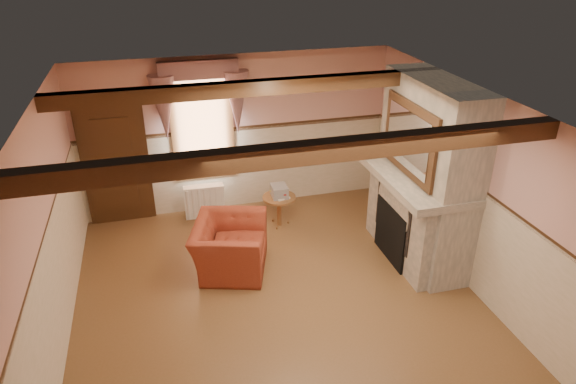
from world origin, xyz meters
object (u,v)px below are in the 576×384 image
object	(u,v)px
armchair	(230,246)
bowl	(424,177)
side_table	(279,211)
mantel_clock	(393,147)
radiator	(204,201)
oil_lamp	(399,150)

from	to	relation	value
armchair	bowl	bearing A→B (deg)	-84.95
side_table	mantel_clock	world-z (taller)	mantel_clock
side_table	mantel_clock	distance (m)	2.22
armchair	radiator	size ratio (longest dim) A/B	1.68
side_table	mantel_clock	xyz separation A→B (m)	(1.72, -0.64, 1.25)
mantel_clock	oil_lamp	xyz separation A→B (m)	(0.00, -0.20, 0.04)
oil_lamp	armchair	bearing A→B (deg)	-175.25
radiator	oil_lamp	distance (m)	3.52
side_table	bowl	xyz separation A→B (m)	(1.72, -1.67, 1.19)
bowl	side_table	bearing A→B (deg)	135.79
side_table	radiator	world-z (taller)	radiator
radiator	bowl	bearing A→B (deg)	-36.61
bowl	oil_lamp	world-z (taller)	oil_lamp
mantel_clock	oil_lamp	bearing A→B (deg)	-90.00
bowl	oil_lamp	distance (m)	0.84
bowl	armchair	bearing A→B (deg)	167.60
armchair	radiator	world-z (taller)	armchair
radiator	side_table	bearing A→B (deg)	-26.45
armchair	radiator	xyz separation A→B (m)	(-0.18, 1.72, -0.08)
armchair	oil_lamp	xyz separation A→B (m)	(2.76, 0.23, 1.18)
armchair	bowl	distance (m)	3.02
bowl	oil_lamp	size ratio (longest dim) A/B	1.37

